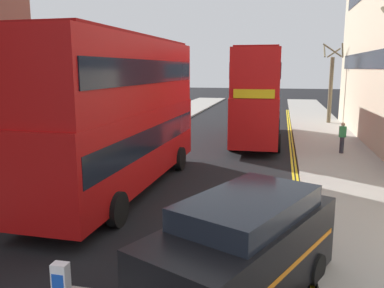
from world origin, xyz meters
The scene contains 9 objects.
sidewalk_right centered at (6.50, 16.00, 0.07)m, with size 4.00×80.00×0.14m, color #9E9991.
sidewalk_left centered at (-6.50, 16.00, 0.07)m, with size 4.00×80.00×0.14m, color #9E9991.
kerb_line_outer centered at (4.40, 14.00, 0.00)m, with size 0.10×56.00×0.01m, color yellow.
kerb_line_inner centered at (4.24, 14.00, 0.00)m, with size 0.10×56.00×0.01m, color yellow.
double_decker_bus_away centered at (-2.06, 10.67, 3.03)m, with size 2.96×10.85×5.64m.
double_decker_bus_oncoming centered at (2.22, 22.10, 3.03)m, with size 2.91×10.84×5.64m.
taxi_minivan centered at (2.98, 4.27, 1.07)m, with size 3.72×5.15×2.12m.
pedestrian_far centered at (6.80, 18.72, 0.99)m, with size 0.34×0.22×1.62m.
street_tree_near centered at (7.47, 31.02, 3.22)m, with size 1.77×1.58×6.30m.
Camera 1 is at (3.60, -2.76, 4.51)m, focal length 36.94 mm.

